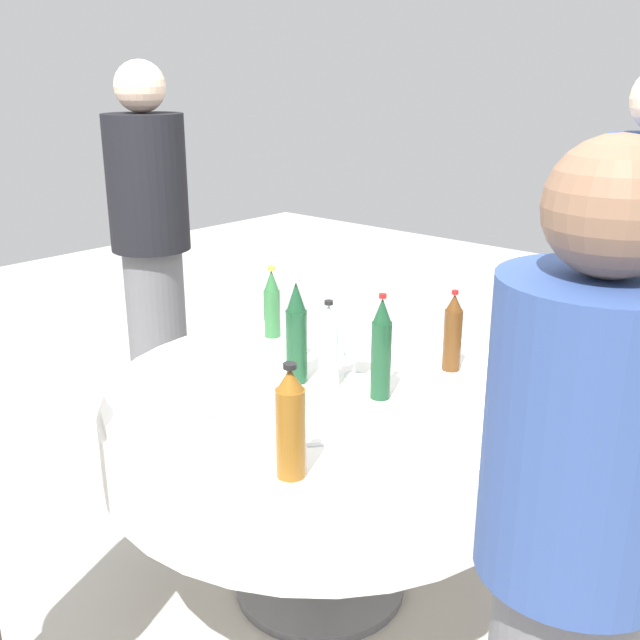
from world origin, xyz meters
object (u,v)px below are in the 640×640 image
object	(u,v)px
bottle_dark_green_mid	(296,334)
person_south	(639,293)
bottle_brown_near	(453,333)
wine_glass_rear	(291,328)
person_mid	(152,253)
bottle_amber_west	(291,424)
dining_table	(320,428)
wine_glass_south	(354,345)
person_front	(571,563)
bottle_dark_green_rear	(381,350)
bottle_green_front	(272,305)
plate_inner	(447,429)
plate_right	(175,415)
bottle_clear_south	(329,348)

from	to	relation	value
bottle_dark_green_mid	person_south	bearing A→B (deg)	152.72
bottle_brown_near	wine_glass_rear	distance (m)	0.52
bottle_dark_green_mid	person_mid	distance (m)	1.27
bottle_amber_west	wine_glass_rear	distance (m)	0.74
dining_table	wine_glass_south	size ratio (longest dim) A/B	9.39
person_front	wine_glass_south	bearing A→B (deg)	-96.41
bottle_dark_green_rear	person_south	size ratio (longest dim) A/B	0.19
wine_glass_rear	person_mid	xyz separation A→B (m)	(-0.25, -1.08, 0.04)
bottle_dark_green_mid	bottle_amber_west	world-z (taller)	bottle_dark_green_mid
person_mid	person_front	bearing A→B (deg)	-94.30
bottle_dark_green_mid	person_mid	xyz separation A→B (m)	(-0.37, -1.21, -0.00)
bottle_green_front	bottle_dark_green_mid	xyz separation A→B (m)	(0.24, 0.35, 0.03)
bottle_green_front	wine_glass_rear	world-z (taller)	bottle_green_front
bottle_dark_green_mid	bottle_brown_near	distance (m)	0.50
dining_table	bottle_dark_green_mid	xyz separation A→B (m)	(0.03, -0.06, 0.30)
plate_inner	bottle_dark_green_rear	bearing A→B (deg)	-102.79
person_mid	wine_glass_south	bearing A→B (deg)	-84.70
bottle_brown_near	plate_right	xyz separation A→B (m)	(0.80, -0.38, -0.11)
plate_right	person_south	xyz separation A→B (m)	(-1.57, 0.68, 0.13)
bottle_dark_green_mid	wine_glass_south	xyz separation A→B (m)	(-0.15, 0.10, -0.05)
plate_right	wine_glass_rear	bearing A→B (deg)	-173.61
dining_table	bottle_green_front	distance (m)	0.53
dining_table	wine_glass_rear	xyz separation A→B (m)	(-0.08, -0.20, 0.26)
dining_table	bottle_brown_near	bearing A→B (deg)	146.75
wine_glass_south	plate_inner	xyz separation A→B (m)	(0.14, 0.43, -0.09)
bottle_dark_green_mid	plate_inner	xyz separation A→B (m)	(-0.01, 0.53, -0.14)
bottle_brown_near	person_front	distance (m)	1.10
bottle_brown_near	wine_glass_south	size ratio (longest dim) A/B	1.86
bottle_amber_west	person_front	bearing A→B (deg)	91.14
dining_table	plate_right	world-z (taller)	plate_right
bottle_amber_west	plate_right	distance (m)	0.47
bottle_brown_near	plate_right	world-z (taller)	bottle_brown_near
bottle_green_front	bottle_dark_green_mid	world-z (taller)	bottle_dark_green_mid
bottle_dark_green_mid	bottle_clear_south	bearing A→B (deg)	105.26
bottle_dark_green_rear	person_mid	xyz separation A→B (m)	(-0.29, -1.48, 0.00)
bottle_brown_near	person_mid	bearing A→B (deg)	-88.86
dining_table	bottle_dark_green_rear	xyz separation A→B (m)	(-0.04, 0.20, 0.30)
bottle_dark_green_mid	wine_glass_south	distance (m)	0.19
plate_inner	person_south	world-z (taller)	person_south
bottle_clear_south	bottle_amber_west	distance (m)	0.52
bottle_amber_west	bottle_dark_green_mid	bearing A→B (deg)	-138.07
dining_table	bottle_green_front	size ratio (longest dim) A/B	5.14
bottle_amber_west	wine_glass_rear	bearing A→B (deg)	-136.44
bottle_clear_south	plate_inner	xyz separation A→B (m)	(0.02, 0.43, -0.12)
bottle_brown_near	person_front	bearing A→B (deg)	42.98
bottle_brown_near	plate_inner	size ratio (longest dim) A/B	1.15
person_front	bottle_clear_south	bearing A→B (deg)	-90.58
bottle_clear_south	person_front	bearing A→B (deg)	65.31
bottle_dark_green_rear	plate_right	bearing A→B (deg)	-35.24
plate_right	person_mid	world-z (taller)	person_mid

